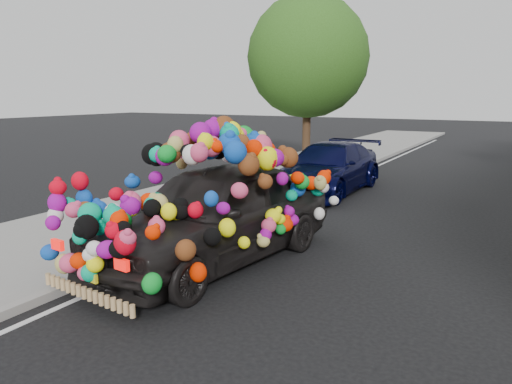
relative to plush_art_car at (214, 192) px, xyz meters
The scene contains 6 objects.
ground 1.72m from the plush_art_car, ahead, with size 100.00×100.00×0.00m, color black.
sidewalk 3.27m from the plush_art_car, behind, with size 4.00×60.00×0.12m, color gray.
kerb 1.59m from the plush_art_car, behind, with size 0.15×60.00×0.13m, color gray.
tree_near_sidewalk 10.32m from the plush_art_car, 104.97° to the left, with size 4.20×4.20×6.13m.
plush_art_car is the anchor object (origin of this frame).
navy_sedan 6.64m from the plush_art_car, 94.88° to the left, with size 1.95×4.80×1.39m, color black.
Camera 1 is at (3.30, -6.76, 2.79)m, focal length 35.00 mm.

